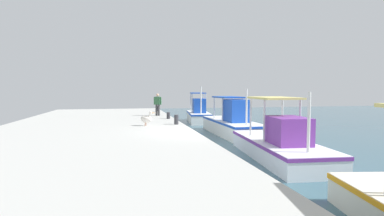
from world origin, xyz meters
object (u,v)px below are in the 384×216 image
Objects in this scene: fishing_boat_third at (280,144)px; fisherman_standing at (158,103)px; mooring_bollard_second at (168,116)px; mooring_bollard_third at (176,120)px; pelican at (146,118)px; fishing_boat_nearest at (199,114)px; fishing_boat_second at (232,123)px; mooring_bollard_nearest at (158,109)px.

fishing_boat_third is 12.54m from fisherman_standing.
mooring_bollard_second is 0.81× the size of mooring_bollard_third.
pelican is 4.05m from mooring_bollard_second.
fishing_boat_nearest reaches higher than mooring_bollard_third.
mooring_bollard_third is at bearing -81.72° from fishing_boat_second.
mooring_bollard_third is at bearing -22.25° from fishing_boat_nearest.
fishing_boat_nearest is 9.50m from pelican.
fishing_boat_nearest is at bearing -177.32° from fishing_boat_second.
pelican is 10.83m from mooring_bollard_nearest.
mooring_bollard_nearest is at bearing 180.00° from mooring_bollard_third.
fishing_boat_third is 12.58× the size of mooring_bollard_nearest.
pelican is 2.13× the size of mooring_bollard_second.
fishing_boat_third is 16.65m from mooring_bollard_nearest.
pelican is (8.12, -4.90, 0.52)m from fishing_boat_nearest.
fishing_boat_nearest is at bearing 51.19° from mooring_bollard_nearest.
pelican is at bearing -9.11° from mooring_bollard_nearest.
fishing_boat_second reaches higher than mooring_bollard_second.
pelican reaches higher than mooring_bollard_third.
fishing_boat_third is 7.51m from pelican.
mooring_bollard_nearest is 1.14× the size of mooring_bollard_second.
fishing_boat_nearest is 4.11m from mooring_bollard_nearest.
fishing_boat_nearest is 10.34× the size of mooring_bollard_nearest.
fishing_boat_third is at bearing 18.97° from mooring_bollard_second.
fishing_boat_third reaches higher than pelican.
pelican is 6.44m from fisherman_standing.
mooring_bollard_third is (7.80, -3.19, 0.39)m from fishing_boat_nearest.
fisherman_standing is at bearing -6.00° from mooring_bollard_nearest.
fishing_boat_second is 12.98× the size of mooring_bollard_nearest.
pelican is at bearing -31.11° from fishing_boat_nearest.
fishing_boat_second is at bearing 51.32° from mooring_bollard_second.
fishing_boat_second is 11.95× the size of mooring_bollard_third.
fishing_boat_nearest is 11.80× the size of mooring_bollard_second.
mooring_bollard_second is at bearing -161.03° from fishing_boat_third.
fishing_boat_nearest is at bearing 144.39° from mooring_bollard_second.
mooring_bollard_third is at bearing 100.86° from pelican.
fisherman_standing is (-11.93, -3.66, 1.14)m from fishing_boat_third.
mooring_bollard_second is at bearing 154.97° from pelican.
fishing_boat_second is at bearing 36.23° from fisherman_standing.
fisherman_standing reaches higher than pelican.
fishing_boat_third is 9.86m from mooring_bollard_second.
fishing_boat_second reaches higher than fishing_boat_third.
fishing_boat_second is 3.59m from mooring_bollard_third.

